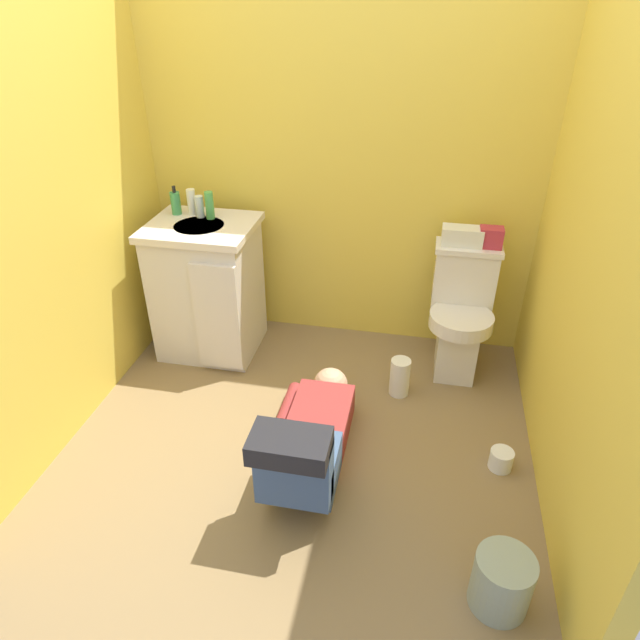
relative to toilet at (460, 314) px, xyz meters
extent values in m
cube|color=olive|center=(-0.76, -0.75, -0.39)|extent=(2.78, 3.07, 0.04)
cube|color=yellow|center=(-0.76, 0.32, 0.83)|extent=(2.44, 0.08, 2.40)
cube|color=yellow|center=(-1.94, -0.75, 0.83)|extent=(0.08, 2.07, 2.40)
cube|color=yellow|center=(0.42, -0.75, 0.83)|extent=(0.08, 2.07, 2.40)
cube|color=silver|center=(0.00, -0.04, -0.18)|extent=(0.22, 0.30, 0.38)
cylinder|color=silver|center=(0.00, -0.10, 0.01)|extent=(0.35, 0.35, 0.08)
cube|color=silver|center=(0.00, 0.09, 0.18)|extent=(0.34, 0.17, 0.34)
cube|color=silver|center=(0.00, 0.09, 0.37)|extent=(0.36, 0.19, 0.03)
cube|color=silver|center=(-1.49, -0.07, 0.02)|extent=(0.56, 0.48, 0.78)
cube|color=silver|center=(-1.49, -0.07, 0.43)|extent=(0.60, 0.52, 0.04)
cylinder|color=silver|center=(-1.49, -0.09, 0.43)|extent=(0.28, 0.28, 0.05)
cube|color=silver|center=(-1.34, -0.33, 0.00)|extent=(0.26, 0.03, 0.66)
cylinder|color=silver|center=(-1.49, 0.07, 0.50)|extent=(0.02, 0.02, 0.10)
cube|color=maroon|center=(-0.67, -0.78, -0.28)|extent=(0.29, 0.52, 0.17)
sphere|color=tan|center=(-0.67, -0.45, -0.27)|extent=(0.19, 0.19, 0.19)
cube|color=#3E567E|center=(-0.67, -1.14, -0.19)|extent=(0.31, 0.28, 0.20)
cube|color=#3E567E|center=(-0.67, -1.28, -0.07)|extent=(0.31, 0.12, 0.32)
cube|color=black|center=(-0.67, -1.32, 0.11)|extent=(0.31, 0.19, 0.09)
cylinder|color=maroon|center=(-0.86, -0.62, -0.31)|extent=(0.08, 0.30, 0.08)
cube|color=silver|center=(-0.05, 0.09, 0.43)|extent=(0.22, 0.11, 0.10)
cube|color=#B22D3F|center=(0.10, 0.09, 0.44)|extent=(0.12, 0.09, 0.11)
cylinder|color=#3F9855|center=(-1.68, 0.05, 0.52)|extent=(0.06, 0.06, 0.13)
cylinder|color=black|center=(-1.68, 0.05, 0.60)|extent=(0.02, 0.02, 0.04)
cylinder|color=white|center=(-1.58, 0.06, 0.53)|extent=(0.05, 0.05, 0.15)
cylinder|color=silver|center=(-1.52, 0.03, 0.51)|extent=(0.05, 0.05, 0.12)
cylinder|color=#49A450|center=(-1.46, 0.02, 0.53)|extent=(0.05, 0.05, 0.16)
cylinder|color=gray|center=(0.16, -1.49, -0.25)|extent=(0.22, 0.22, 0.24)
cylinder|color=white|center=(-0.30, -0.32, -0.26)|extent=(0.11, 0.11, 0.22)
cylinder|color=white|center=(0.22, -0.79, -0.32)|extent=(0.11, 0.11, 0.10)
camera|label=1|loc=(-0.25, -2.83, 1.62)|focal=31.33mm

